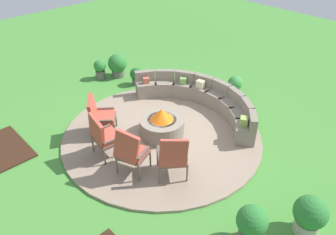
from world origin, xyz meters
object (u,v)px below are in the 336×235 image
object	(u,v)px
curved_stone_bench	(202,99)
lounge_chair_front_right	(104,135)
lounge_chair_back_left	(131,151)
potted_plant_3	(117,65)
potted_plant_2	(310,215)
lounge_chair_back_right	(172,156)
potted_plant_1	(100,69)
lounge_chair_front_left	(100,115)
potted_plant_4	(235,85)
potted_plant_0	(251,224)
fire_pit	(162,125)
potted_plant_5	(136,75)

from	to	relation	value
curved_stone_bench	lounge_chair_front_right	bearing A→B (deg)	-92.53
lounge_chair_back_left	potted_plant_3	size ratio (longest dim) A/B	1.50
lounge_chair_front_right	potted_plant_2	bearing A→B (deg)	25.60
lounge_chair_back_left	lounge_chair_back_right	size ratio (longest dim) A/B	1.07
lounge_chair_back_left	potted_plant_1	distance (m)	4.66
lounge_chair_front_left	curved_stone_bench	bearing A→B (deg)	110.54
lounge_chair_front_left	lounge_chair_back_right	bearing A→B (deg)	44.38
lounge_chair_back_right	potted_plant_1	size ratio (longest dim) A/B	1.69
lounge_chair_front_right	potted_plant_4	distance (m)	4.28
lounge_chair_front_left	potted_plant_2	world-z (taller)	lounge_chair_front_left
potted_plant_2	potted_plant_4	size ratio (longest dim) A/B	1.20
lounge_chair_back_left	potted_plant_4	xyz separation A→B (m)	(-0.54, 4.18, -0.26)
lounge_chair_front_left	potted_plant_0	world-z (taller)	lounge_chair_front_left
lounge_chair_front_right	potted_plant_0	bearing A→B (deg)	14.99
potted_plant_1	potted_plant_4	world-z (taller)	potted_plant_4
fire_pit	potted_plant_2	bearing A→B (deg)	-0.97
lounge_chair_front_left	potted_plant_0	size ratio (longest dim) A/B	1.34
potted_plant_5	lounge_chair_back_right	bearing A→B (deg)	-29.07
lounge_chair_back_left	potted_plant_2	xyz separation A→B (m)	(3.19, 1.30, -0.21)
lounge_chair_back_left	potted_plant_1	size ratio (longest dim) A/B	1.82
fire_pit	curved_stone_bench	xyz separation A→B (m)	(-0.15, 1.59, 0.01)
potted_plant_1	curved_stone_bench	bearing A→B (deg)	14.82
lounge_chair_back_right	fire_pit	bearing A→B (deg)	93.11
curved_stone_bench	lounge_chair_front_left	world-z (taller)	lounge_chair_front_left
curved_stone_bench	potted_plant_4	world-z (taller)	curved_stone_bench
potted_plant_0	lounge_chair_front_left	bearing A→B (deg)	-178.64
lounge_chair_front_left	potted_plant_5	xyz separation A→B (m)	(-1.49, 2.29, -0.29)
fire_pit	potted_plant_3	xyz separation A→B (m)	(-3.36, 1.17, 0.07)
fire_pit	curved_stone_bench	bearing A→B (deg)	95.40
potted_plant_3	curved_stone_bench	bearing A→B (deg)	7.52
potted_plant_1	fire_pit	bearing A→B (deg)	-10.50
potted_plant_0	potted_plant_1	xyz separation A→B (m)	(-6.81, 1.61, -0.08)
lounge_chair_back_left	potted_plant_2	bearing A→B (deg)	0.69
fire_pit	curved_stone_bench	size ratio (longest dim) A/B	0.28
fire_pit	potted_plant_4	world-z (taller)	fire_pit
lounge_chair_back_right	potted_plant_1	bearing A→B (deg)	110.22
curved_stone_bench	potted_plant_5	world-z (taller)	curved_stone_bench
potted_plant_0	potted_plant_4	distance (m)	4.91
lounge_chair_back_left	potted_plant_1	bearing A→B (deg)	132.65
potted_plant_0	potted_plant_2	xyz separation A→B (m)	(0.57, 0.87, 0.00)
potted_plant_1	potted_plant_5	bearing A→B (deg)	27.44
fire_pit	potted_plant_0	xyz separation A→B (m)	(3.18, -0.94, 0.09)
lounge_chair_back_left	potted_plant_2	size ratio (longest dim) A/B	1.46
lounge_chair_back_left	potted_plant_0	size ratio (longest dim) A/B	1.48
lounge_chair_front_left	potted_plant_2	size ratio (longest dim) A/B	1.32
lounge_chair_front_left	lounge_chair_back_left	world-z (taller)	lounge_chair_back_left
potted_plant_3	potted_plant_5	distance (m)	0.85
lounge_chair_front_left	potted_plant_5	bearing A→B (deg)	162.14
curved_stone_bench	lounge_chair_back_left	xyz separation A→B (m)	(0.70, -2.95, 0.28)
lounge_chair_front_right	potted_plant_0	size ratio (longest dim) A/B	1.43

